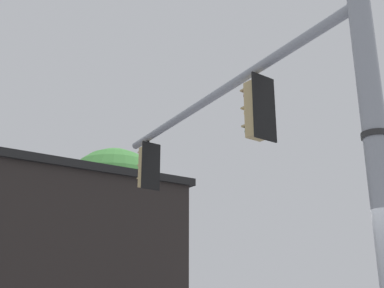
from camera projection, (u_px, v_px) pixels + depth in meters
signal_pole at (378, 162)px, 6.17m from camera, size 0.32×0.32×6.22m
mast_arm at (212, 97)px, 10.07m from camera, size 1.12×7.71×0.19m
traffic_light_nearest_pole at (256, 110)px, 8.63m from camera, size 0.54×0.49×1.31m
traffic_light_mid_inner at (147, 167)px, 12.35m from camera, size 0.54×0.49×1.31m
storefront_building at (17, 255)px, 19.24m from camera, size 12.01×9.55×6.22m
tree_by_storefront at (113, 200)px, 21.75m from camera, size 4.66×4.66×8.07m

